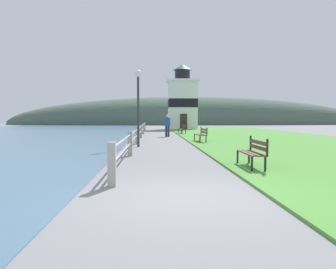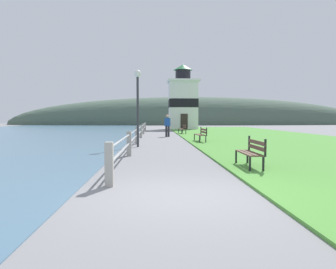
{
  "view_description": "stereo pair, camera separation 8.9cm",
  "coord_description": "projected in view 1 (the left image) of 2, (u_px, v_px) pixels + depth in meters",
  "views": [
    {
      "loc": [
        -0.59,
        -6.23,
        1.53
      ],
      "look_at": [
        0.49,
        17.3,
        0.3
      ],
      "focal_mm": 35.0,
      "sensor_mm": 36.0,
      "label": 1
    },
    {
      "loc": [
        -0.5,
        -6.24,
        1.53
      ],
      "look_at": [
        0.49,
        17.3,
        0.3
      ],
      "focal_mm": 35.0,
      "sensor_mm": 36.0,
      "label": 2
    }
  ],
  "objects": [
    {
      "name": "grass_verge",
      "position": [
        264.0,
        138.0,
        24.19
      ],
      "size": [
        12.0,
        52.68,
        0.06
      ],
      "color": "#4C8E38",
      "rests_on": "ground_plane"
    },
    {
      "name": "lamp_post",
      "position": [
        138.0,
        94.0,
        16.83
      ],
      "size": [
        0.36,
        0.36,
        3.96
      ],
      "color": "#333338",
      "rests_on": "ground_plane"
    },
    {
      "name": "distant_hillside",
      "position": [
        192.0,
        124.0,
        71.65
      ],
      "size": [
        80.0,
        16.0,
        12.0
      ],
      "color": "#475B4C",
      "rests_on": "ground_plane"
    },
    {
      "name": "park_bench_midway",
      "position": [
        201.0,
        134.0,
        20.06
      ],
      "size": [
        0.55,
        1.92,
        0.94
      ],
      "rotation": [
        0.0,
        0.0,
        3.18
      ],
      "color": "brown",
      "rests_on": "ground_plane"
    },
    {
      "name": "person_strolling",
      "position": [
        167.0,
        125.0,
        25.91
      ],
      "size": [
        0.48,
        0.37,
        1.75
      ],
      "rotation": [
        0.0,
        0.0,
        1.21
      ],
      "color": "#28282D",
      "rests_on": "ground_plane"
    },
    {
      "name": "park_bench_far",
      "position": [
        183.0,
        128.0,
        30.02
      ],
      "size": [
        0.64,
        1.7,
        0.94
      ],
      "rotation": [
        0.0,
        0.0,
        3.25
      ],
      "color": "brown",
      "rests_on": "ground_plane"
    },
    {
      "name": "seawall_railing",
      "position": [
        139.0,
        132.0,
        21.61
      ],
      "size": [
        0.18,
        29.03,
        0.99
      ],
      "color": "#A8A399",
      "rests_on": "ground_plane"
    },
    {
      "name": "park_bench_near",
      "position": [
        253.0,
        151.0,
        9.75
      ],
      "size": [
        0.49,
        1.66,
        0.94
      ],
      "rotation": [
        0.0,
        0.0,
        3.13
      ],
      "color": "brown",
      "rests_on": "ground_plane"
    },
    {
      "name": "lighthouse",
      "position": [
        182.0,
        101.0,
        42.62
      ],
      "size": [
        4.11,
        4.11,
        8.39
      ],
      "color": "white",
      "rests_on": "ground_plane"
    },
    {
      "name": "ground_plane",
      "position": [
        184.0,
        196.0,
        6.32
      ],
      "size": [
        160.0,
        160.0,
        0.0
      ],
      "primitive_type": "plane",
      "color": "slate"
    }
  ]
}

